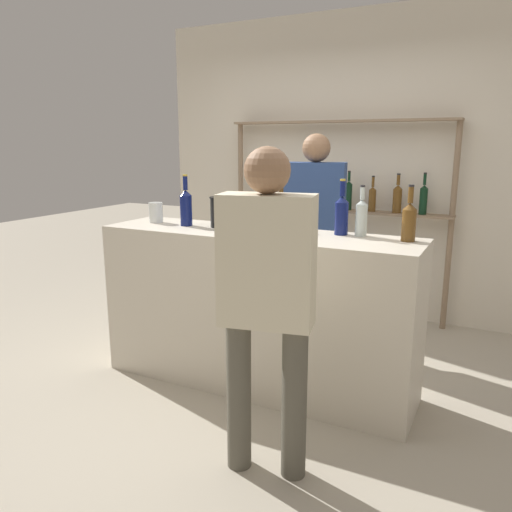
% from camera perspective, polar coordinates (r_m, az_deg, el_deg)
% --- Properties ---
extents(ground_plane, '(16.00, 16.00, 0.00)m').
position_cam_1_polar(ground_plane, '(3.58, 0.00, -14.27)').
color(ground_plane, '#B2A893').
extents(bar_counter, '(2.13, 0.54, 1.06)m').
position_cam_1_polar(bar_counter, '(3.37, 0.00, -6.19)').
color(bar_counter, beige).
rests_on(bar_counter, ground_plane).
extents(back_wall, '(3.73, 0.12, 2.80)m').
position_cam_1_polar(back_wall, '(4.93, 9.97, 9.95)').
color(back_wall, beige).
rests_on(back_wall, ground_plane).
extents(back_shelf, '(2.11, 0.18, 1.83)m').
position_cam_1_polar(back_shelf, '(4.77, 9.30, 7.53)').
color(back_shelf, '#897056').
rests_on(back_shelf, ground_plane).
extents(counter_bottle_0, '(0.08, 0.08, 0.35)m').
position_cam_1_polar(counter_bottle_0, '(3.51, -8.01, 5.63)').
color(counter_bottle_0, '#0F1956').
rests_on(counter_bottle_0, bar_counter).
extents(counter_bottle_1, '(0.08, 0.08, 0.33)m').
position_cam_1_polar(counter_bottle_1, '(3.04, 17.09, 3.90)').
color(counter_bottle_1, brown).
rests_on(counter_bottle_1, bar_counter).
extents(counter_bottle_2, '(0.08, 0.08, 0.35)m').
position_cam_1_polar(counter_bottle_2, '(3.17, 9.76, 4.76)').
color(counter_bottle_2, '#0F1956').
rests_on(counter_bottle_2, bar_counter).
extents(counter_bottle_3, '(0.07, 0.07, 0.31)m').
position_cam_1_polar(counter_bottle_3, '(3.14, 11.96, 4.44)').
color(counter_bottle_3, silver).
rests_on(counter_bottle_3, bar_counter).
extents(wine_glass, '(0.09, 0.09, 0.16)m').
position_cam_1_polar(wine_glass, '(3.24, 4.67, 4.90)').
color(wine_glass, silver).
rests_on(wine_glass, bar_counter).
extents(ice_bucket, '(0.21, 0.21, 0.21)m').
position_cam_1_polar(ice_bucket, '(3.43, -3.57, 5.06)').
color(ice_bucket, black).
rests_on(ice_bucket, bar_counter).
extents(cork_jar, '(0.10, 0.10, 0.15)m').
position_cam_1_polar(cork_jar, '(3.70, -11.38, 4.88)').
color(cork_jar, silver).
rests_on(cork_jar, bar_counter).
extents(customer_right, '(0.47, 0.28, 1.61)m').
position_cam_1_polar(customer_right, '(2.35, 1.23, -4.10)').
color(customer_right, '#575347').
rests_on(customer_right, ground_plane).
extents(server_behind_counter, '(0.50, 0.29, 1.70)m').
position_cam_1_polar(server_behind_counter, '(4.09, 6.69, 3.78)').
color(server_behind_counter, '#121C33').
rests_on(server_behind_counter, ground_plane).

